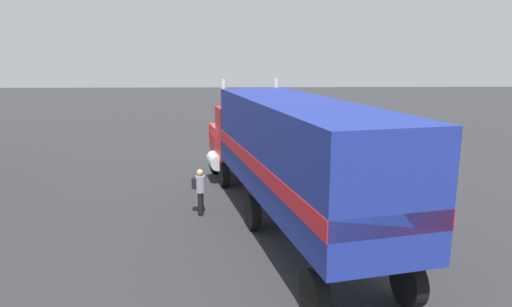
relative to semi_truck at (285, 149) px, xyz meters
name	(u,v)px	position (x,y,z in m)	size (l,w,h in m)	color
ground_plane	(236,178)	(5.90, 1.66, -2.52)	(120.00, 120.00, 0.00)	#2D2D30
lane_stripe_near	(317,185)	(4.56, -1.84, -2.52)	(4.40, 0.16, 0.01)	silver
lane_stripe_mid	(376,184)	(4.57, -4.40, -2.52)	(4.40, 0.16, 0.01)	silver
semi_truck	(285,149)	(0.00, 0.00, 0.00)	(14.35, 5.65, 4.50)	red
person_bystander	(200,190)	(1.01, 2.82, -1.63)	(0.34, 0.46, 1.63)	black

